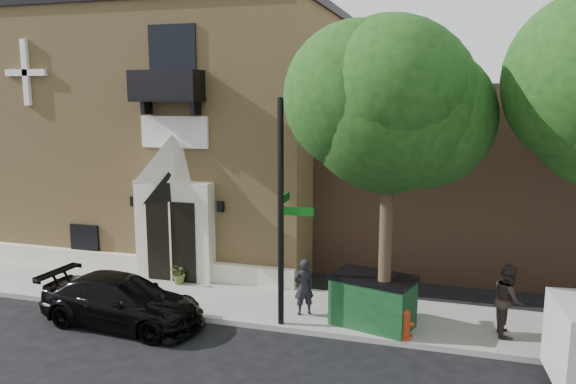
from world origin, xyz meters
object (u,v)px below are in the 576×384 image
street_sign (282,213)px  fire_hydrant (405,324)px  dumpster (373,300)px  pedestrian_far (508,300)px  pedestrian_near (304,287)px  black_sedan (122,301)px

street_sign → fire_hydrant: 4.08m
street_sign → dumpster: (2.28, 0.56, -2.26)m
dumpster → pedestrian_far: (3.29, 0.41, 0.21)m
fire_hydrant → pedestrian_far: size_ratio=0.42×
dumpster → pedestrian_far: 3.33m
street_sign → pedestrian_near: size_ratio=3.78×
black_sedan → fire_hydrant: (7.32, 0.94, -0.13)m
pedestrian_far → dumpster: bearing=92.5°
black_sedan → pedestrian_near: 4.86m
fire_hydrant → dumpster: size_ratio=0.33×
black_sedan → fire_hydrant: size_ratio=5.95×
dumpster → street_sign: bearing=-150.7°
fire_hydrant → pedestrian_near: bearing=164.1°
black_sedan → street_sign: street_sign is taller
pedestrian_far → fire_hydrant: bearing=107.9°
dumpster → pedestrian_far: size_ratio=1.28×
black_sedan → dumpster: size_ratio=1.97×
fire_hydrant → dumpster: dumpster is taller
black_sedan → street_sign: bearing=-72.8°
black_sedan → pedestrian_near: bearing=-64.9°
street_sign → black_sedan: bearing=-169.3°
fire_hydrant → dumpster: bearing=146.5°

